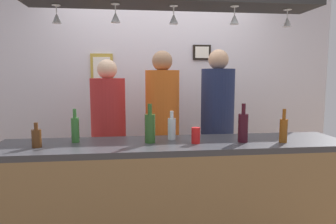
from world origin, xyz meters
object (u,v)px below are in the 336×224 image
at_px(bottle_champagne_green, 150,127).
at_px(drink_can, 196,135).
at_px(person_middle_orange_shirt, 162,119).
at_px(picture_frame_upper_small, 202,52).
at_px(person_right_navy_shirt, 217,117).
at_px(bottle_soda_clear, 172,128).
at_px(bottle_beer_brown_stubby, 37,138).
at_px(bottle_beer_green_import, 75,129).
at_px(person_left_red_shirt, 109,126).
at_px(bottle_wine_dark_red, 243,127).
at_px(picture_frame_caricature, 102,68).
at_px(bottle_beer_amber_tall, 283,130).

distance_m(bottle_champagne_green, drink_can, 0.35).
bearing_deg(person_middle_orange_shirt, picture_frame_upper_small, 49.90).
distance_m(person_right_navy_shirt, bottle_soda_clear, 0.85).
bearing_deg(bottle_beer_brown_stubby, bottle_beer_green_import, 29.02).
distance_m(person_right_navy_shirt, bottle_champagne_green, 1.05).
distance_m(bottle_soda_clear, drink_can, 0.23).
xyz_separation_m(person_left_red_shirt, bottle_wine_dark_red, (1.08, -0.81, 0.10)).
bearing_deg(person_left_red_shirt, picture_frame_caricature, 99.67).
distance_m(person_left_red_shirt, picture_frame_caricature, 0.88).
xyz_separation_m(bottle_beer_green_import, picture_frame_caricature, (0.09, 1.32, 0.49)).
distance_m(bottle_beer_amber_tall, drink_can, 0.68).
distance_m(person_right_navy_shirt, picture_frame_caricature, 1.48).
height_order(person_middle_orange_shirt, bottle_beer_brown_stubby, person_middle_orange_shirt).
xyz_separation_m(person_right_navy_shirt, bottle_beer_green_import, (-1.31, -0.66, 0.02)).
bearing_deg(picture_frame_caricature, bottle_beer_brown_stubby, -103.02).
distance_m(bottle_wine_dark_red, drink_can, 0.37).
distance_m(bottle_beer_brown_stubby, picture_frame_caricature, 1.58).
relative_size(bottle_beer_green_import, bottle_wine_dark_red, 0.87).
distance_m(bottle_beer_brown_stubby, bottle_beer_amber_tall, 1.83).
bearing_deg(bottle_beer_brown_stubby, bottle_champagne_green, 3.87).
bearing_deg(bottle_soda_clear, picture_frame_caricature, 116.96).
relative_size(bottle_champagne_green, drink_can, 2.46).
bearing_deg(bottle_beer_green_import, person_middle_orange_shirt, 41.68).
bearing_deg(person_left_red_shirt, bottle_beer_green_import, -107.02).
relative_size(bottle_beer_amber_tall, picture_frame_caricature, 0.76).
height_order(person_left_red_shirt, bottle_beer_amber_tall, person_left_red_shirt).
height_order(bottle_champagne_green, picture_frame_upper_small, picture_frame_upper_small).
distance_m(bottle_champagne_green, bottle_wine_dark_red, 0.72).
bearing_deg(bottle_soda_clear, person_middle_orange_shirt, 90.87).
bearing_deg(bottle_beer_amber_tall, drink_can, 175.91).
relative_size(bottle_beer_brown_stubby, bottle_wine_dark_red, 0.60).
height_order(person_middle_orange_shirt, bottle_beer_green_import, person_middle_orange_shirt).
bearing_deg(bottle_champagne_green, person_middle_orange_shirt, 77.00).
bearing_deg(picture_frame_upper_small, bottle_champagne_green, -117.38).
relative_size(person_middle_orange_shirt, person_right_navy_shirt, 0.99).
xyz_separation_m(bottle_beer_amber_tall, bottle_wine_dark_red, (-0.30, 0.05, 0.02)).
bearing_deg(picture_frame_upper_small, person_left_red_shirt, -148.98).
distance_m(bottle_beer_green_import, bottle_soda_clear, 0.75).
bearing_deg(bottle_soda_clear, picture_frame_upper_small, 67.30).
distance_m(bottle_beer_green_import, bottle_champagne_green, 0.58).
height_order(bottle_beer_green_import, picture_frame_caricature, picture_frame_caricature).
xyz_separation_m(bottle_beer_brown_stubby, picture_frame_caricature, (0.34, 1.45, 0.53)).
height_order(person_left_red_shirt, picture_frame_upper_small, picture_frame_upper_small).
distance_m(bottle_soda_clear, bottle_wine_dark_red, 0.56).
bearing_deg(bottle_beer_brown_stubby, bottle_beer_amber_tall, -1.83).
distance_m(bottle_beer_brown_stubby, drink_can, 1.16).
height_order(bottle_wine_dark_red, drink_can, bottle_wine_dark_red).
bearing_deg(picture_frame_caricature, person_left_red_shirt, -80.33).
distance_m(person_middle_orange_shirt, bottle_beer_brown_stubby, 1.27).
relative_size(bottle_soda_clear, bottle_beer_amber_tall, 0.88).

